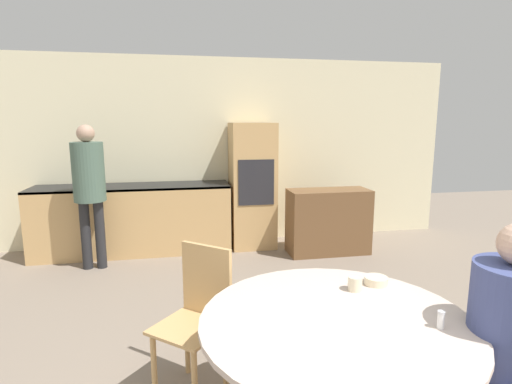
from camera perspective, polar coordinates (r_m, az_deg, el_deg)
wall_back at (r=5.74m, az=-4.73°, el=5.75°), size 6.68×0.05×2.60m
kitchen_counter at (r=5.52m, az=-17.05°, el=-3.60°), size 2.52×0.60×0.90m
oven_unit at (r=5.51m, az=-0.54°, el=0.94°), size 0.59×0.59×1.71m
sideboard at (r=5.37m, az=10.27°, el=-4.16°), size 1.06×0.45×0.85m
dining_table at (r=2.22m, az=11.15°, el=-22.31°), size 1.36×1.36×0.77m
chair_far_left at (r=2.70m, az=-8.23°, el=-16.42°), size 0.56×0.56×0.94m
person_standing at (r=4.98m, az=-22.74°, el=1.42°), size 0.36×0.36×1.69m
cup at (r=2.42m, az=13.96°, el=-12.58°), size 0.08×0.08×0.08m
bowl_near at (r=2.55m, az=16.77°, el=-12.02°), size 0.14×0.14×0.05m
salt_shaker at (r=2.15m, az=24.90°, el=-16.21°), size 0.03×0.03×0.09m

